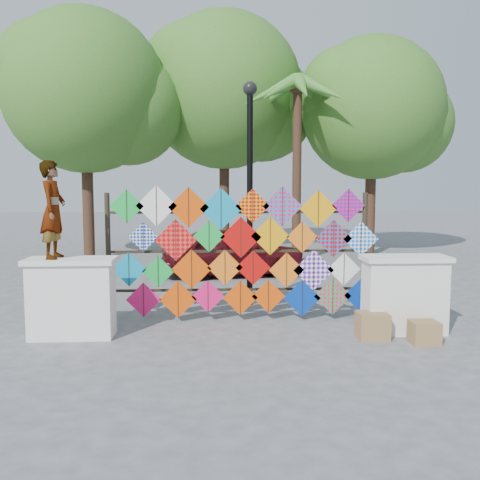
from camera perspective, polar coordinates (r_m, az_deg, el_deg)
The scene contains 13 objects.
ground at distance 9.05m, azimuth 0.01°, elevation -9.71°, with size 80.00×80.00×0.00m, color gray.
parapet_left at distance 8.97m, azimuth -17.50°, elevation -5.85°, with size 1.40×0.65×1.28m.
parapet_right at distance 9.24m, azimuth 17.12°, elevation -5.50°, with size 1.40×0.65×1.28m.
kite_rack at distance 9.52m, azimuth 0.40°, elevation -1.36°, with size 4.91×0.24×2.43m.
tree_west at distance 18.40m, azimuth -15.89°, elevation 14.88°, with size 5.85×5.20×8.01m.
tree_mid at distance 20.02m, azimuth -1.40°, elevation 15.49°, with size 6.30×5.60×8.61m.
tree_east at distance 19.23m, azimuth 14.19°, elevation 13.34°, with size 5.40×4.80×7.42m.
palm_tree at distance 17.10m, azimuth 6.16°, elevation 14.33°, with size 3.62×3.62×5.83m.
vendor_woman at distance 8.87m, azimuth -19.33°, elevation 3.06°, with size 0.56×0.37×1.53m, color #99999E.
sedan at distance 14.34m, azimuth -0.77°, elevation -1.21°, with size 1.56×3.88×1.32m, color #4C0D13.
lamppost at distance 10.73m, azimuth 1.06°, elevation 7.27°, with size 0.28×0.28×4.46m.
cardboard_box_near at distance 8.84m, azimuth 13.95°, elevation -8.86°, with size 0.47×0.42×0.42m, color olive.
cardboard_box_far at distance 8.80m, azimuth 19.06°, elevation -9.31°, with size 0.42×0.38×0.35m, color olive.
Camera 1 is at (-0.46, -8.70, 2.43)m, focal length 40.00 mm.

